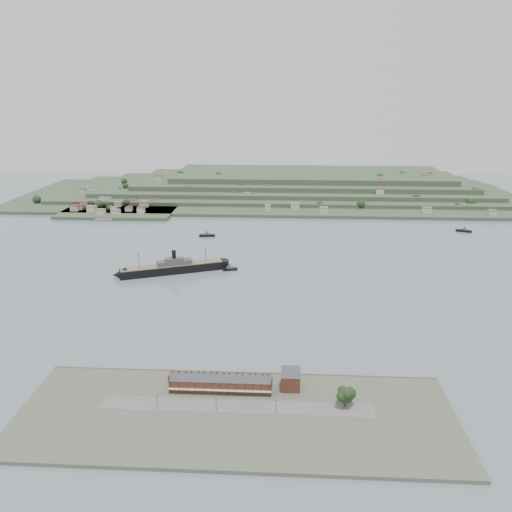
# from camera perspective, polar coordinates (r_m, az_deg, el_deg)

# --- Properties ---
(ground) EXTENTS (1400.00, 1400.00, 0.00)m
(ground) POSITION_cam_1_polar(r_m,az_deg,el_deg) (429.46, 0.05, -2.98)
(ground) COLOR slate
(ground) RESTS_ON ground
(near_shore) EXTENTS (220.00, 80.00, 2.60)m
(near_shore) POSITION_cam_1_polar(r_m,az_deg,el_deg) (263.89, -2.29, -17.55)
(near_shore) COLOR #4C5142
(near_shore) RESTS_ON ground
(terrace_row) EXTENTS (55.60, 9.80, 11.07)m
(terrace_row) POSITION_cam_1_polar(r_m,az_deg,el_deg) (277.04, -4.05, -14.21)
(terrace_row) COLOR #4E2B1C
(terrace_row) RESTS_ON ground
(gabled_building) EXTENTS (10.40, 10.18, 14.09)m
(gabled_building) POSITION_cam_1_polar(r_m,az_deg,el_deg) (277.93, 3.97, -13.77)
(gabled_building) COLOR #4E2B1C
(gabled_building) RESTS_ON ground
(far_peninsula) EXTENTS (760.00, 309.00, 30.00)m
(far_peninsula) POSITION_cam_1_polar(r_m,az_deg,el_deg) (805.84, 3.60, 7.91)
(far_peninsula) COLOR #31442D
(far_peninsula) RESTS_ON ground
(steamship) EXTENTS (100.57, 47.99, 25.25)m
(steamship) POSITION_cam_1_polar(r_m,az_deg,el_deg) (455.37, -9.84, -1.38)
(steamship) COLOR black
(steamship) RESTS_ON ground
(tugboat) EXTENTS (13.94, 6.82, 6.06)m
(tugboat) POSITION_cam_1_polar(r_m,az_deg,el_deg) (457.17, -2.99, -1.47)
(tugboat) COLOR black
(tugboat) RESTS_ON ground
(ferry_west) EXTENTS (18.22, 6.83, 6.67)m
(ferry_west) POSITION_cam_1_polar(r_m,az_deg,el_deg) (567.03, -5.61, 2.39)
(ferry_west) COLOR black
(ferry_west) RESTS_ON ground
(ferry_east) EXTENTS (18.41, 11.08, 6.68)m
(ferry_east) POSITION_cam_1_polar(r_m,az_deg,el_deg) (631.91, 22.67, 2.70)
(ferry_east) COLOR black
(ferry_east) RESTS_ON ground
(fig_tree) EXTENTS (10.22, 8.85, 11.41)m
(fig_tree) POSITION_cam_1_polar(r_m,az_deg,el_deg) (266.69, 10.27, -15.36)
(fig_tree) COLOR #3E291C
(fig_tree) RESTS_ON ground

